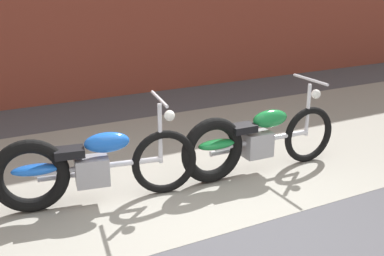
% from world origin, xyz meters
% --- Properties ---
extents(ground_plane, '(80.00, 80.00, 0.00)m').
position_xyz_m(ground_plane, '(0.00, 0.00, 0.00)').
color(ground_plane, '#47474C').
extents(sidewalk_slab, '(36.00, 3.50, 0.01)m').
position_xyz_m(sidewalk_slab, '(0.00, 1.75, 0.00)').
color(sidewalk_slab, gray).
rests_on(sidewalk_slab, ground).
extents(motorcycle_blue, '(1.99, 0.67, 1.03)m').
position_xyz_m(motorcycle_blue, '(-0.89, 1.13, 0.40)').
color(motorcycle_blue, black).
rests_on(motorcycle_blue, ground).
extents(motorcycle_green, '(2.01, 0.58, 1.03)m').
position_xyz_m(motorcycle_green, '(0.96, 0.98, 0.40)').
color(motorcycle_green, black).
rests_on(motorcycle_green, ground).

